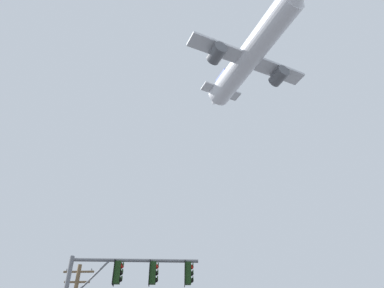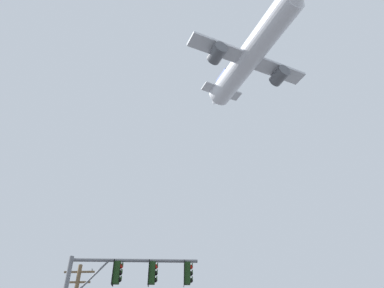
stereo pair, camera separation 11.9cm
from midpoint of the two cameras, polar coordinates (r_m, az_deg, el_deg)
signal_pole_near at (r=16.03m, az=-11.88°, el=-22.05°), size 5.59×0.73×5.73m
airplane at (r=44.81m, az=9.43°, el=14.11°), size 15.08×19.53×5.64m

